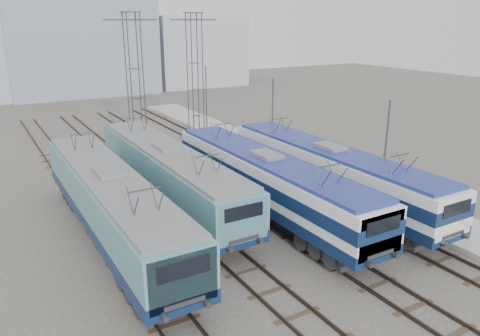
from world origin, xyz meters
The scene contains 14 objects.
ground centered at (0.00, 0.00, 0.00)m, with size 160.00×160.00×0.00m, color #514C47.
platform centered at (10.20, 8.00, 0.15)m, with size 4.00×70.00×0.30m, color #9E9E99.
locomotive_far_left centered at (-6.75, 6.10, 2.34)m, with size 2.98×18.86×3.55m.
locomotive_center_left centered at (-2.25, 9.38, 2.32)m, with size 2.95×18.67×3.51m.
locomotive_center_right centered at (2.25, 5.03, 2.34)m, with size 2.90×18.35×3.45m.
locomotive_far_right centered at (6.75, 4.63, 2.33)m, with size 2.89×18.25×3.43m.
catenary_tower_west centered at (0.00, 22.00, 6.64)m, with size 4.50×1.20×12.00m.
catenary_tower_east centered at (6.50, 24.00, 6.64)m, with size 4.50×1.20×12.00m.
mast_front centered at (8.60, 2.00, 3.50)m, with size 0.12×0.12×7.00m, color #3F4247.
mast_mid centered at (8.60, 14.00, 3.50)m, with size 0.12×0.12×7.00m, color #3F4247.
mast_rear centered at (8.60, 26.00, 3.50)m, with size 0.12×0.12×7.00m, color #3F4247.
safety_cone centered at (9.24, 1.35, 0.59)m, with size 0.28×0.28×0.59m, color orange.
building_center centered at (4.00, 62.00, 9.00)m, with size 22.00×14.00×18.00m, color gray.
building_east centered at (24.00, 62.00, 6.00)m, with size 16.00×12.00×12.00m, color #9CA3AF.
Camera 1 is at (-12.42, -16.79, 11.45)m, focal length 35.00 mm.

